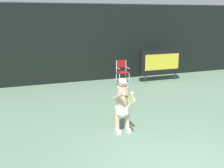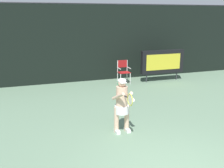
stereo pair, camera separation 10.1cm
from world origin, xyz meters
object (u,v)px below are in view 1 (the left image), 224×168
(umpire_chair, at_px, (122,70))
(water_bottle, at_px, (117,83))
(scoreboard, at_px, (161,62))
(tennis_racket, at_px, (131,99))
(tennis_player, at_px, (122,103))

(umpire_chair, distance_m, water_bottle, 0.76)
(scoreboard, relative_size, umpire_chair, 2.04)
(water_bottle, bearing_deg, tennis_racket, -107.33)
(scoreboard, height_order, umpire_chair, scoreboard)
(water_bottle, relative_size, tennis_racket, 0.44)
(tennis_racket, bearing_deg, water_bottle, 61.45)
(scoreboard, height_order, tennis_player, tennis_player)
(umpire_chair, height_order, tennis_player, tennis_player)
(umpire_chair, relative_size, tennis_player, 0.72)
(tennis_racket, bearing_deg, scoreboard, 42.35)
(scoreboard, xyz_separation_m, tennis_player, (-3.95, -4.84, -0.12))
(scoreboard, distance_m, tennis_player, 6.25)
(tennis_player, bearing_deg, water_bottle, 70.77)
(tennis_player, height_order, tennis_racket, tennis_player)
(tennis_player, xyz_separation_m, tennis_racket, (0.01, -0.50, 0.25))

